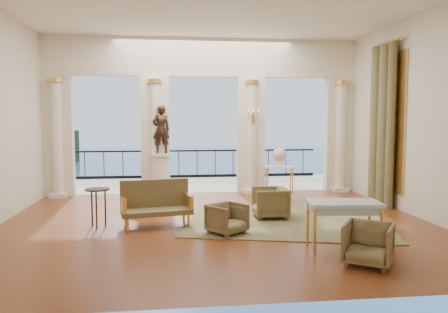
{
  "coord_description": "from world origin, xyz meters",
  "views": [
    {
      "loc": [
        -0.92,
        -8.9,
        2.19
      ],
      "look_at": [
        0.21,
        0.6,
        1.36
      ],
      "focal_mm": 35.0,
      "sensor_mm": 36.0,
      "label": 1
    }
  ],
  "objects": [
    {
      "name": "floor",
      "position": [
        0.0,
        0.0,
        0.0
      ],
      "size": [
        9.0,
        9.0,
        0.0
      ],
      "primitive_type": "plane",
      "color": "#4E1E09",
      "rests_on": "ground"
    },
    {
      "name": "room_walls",
      "position": [
        0.0,
        -1.12,
        2.88
      ],
      "size": [
        9.0,
        9.0,
        9.0
      ],
      "color": "beige",
      "rests_on": "ground"
    },
    {
      "name": "arcade",
      "position": [
        -0.0,
        3.82,
        2.58
      ],
      "size": [
        9.0,
        0.56,
        4.5
      ],
      "color": "#F9EBC9",
      "rests_on": "ground"
    },
    {
      "name": "terrace",
      "position": [
        0.0,
        5.8,
        -0.05
      ],
      "size": [
        10.0,
        3.6,
        0.1
      ],
      "primitive_type": "cube",
      "color": "beige",
      "rests_on": "ground"
    },
    {
      "name": "balustrade",
      "position": [
        0.0,
        7.4,
        0.41
      ],
      "size": [
        9.0,
        0.06,
        1.03
      ],
      "color": "black",
      "rests_on": "terrace"
    },
    {
      "name": "palm_tree",
      "position": [
        2.0,
        6.6,
        4.09
      ],
      "size": [
        2.0,
        2.0,
        4.5
      ],
      "color": "#4C3823",
      "rests_on": "terrace"
    },
    {
      "name": "headland",
      "position": [
        -30.0,
        70.0,
        -3.0
      ],
      "size": [
        22.0,
        18.0,
        6.0
      ],
      "primitive_type": "cube",
      "color": "black",
      "rests_on": "sea"
    },
    {
      "name": "sea",
      "position": [
        0.0,
        60.0,
        -6.0
      ],
      "size": [
        160.0,
        160.0,
        0.0
      ],
      "primitive_type": "plane",
      "color": "#244F8D",
      "rests_on": "ground"
    },
    {
      "name": "curtain",
      "position": [
        4.28,
        1.5,
        2.02
      ],
      "size": [
        0.33,
        1.4,
        4.09
      ],
      "color": "#4E4525",
      "rests_on": "ground"
    },
    {
      "name": "window_frame",
      "position": [
        4.47,
        1.5,
        2.1
      ],
      "size": [
        0.04,
        1.6,
        3.4
      ],
      "primitive_type": "cube",
      "color": "#E9AD4C",
      "rests_on": "room_walls"
    },
    {
      "name": "wall_sconce",
      "position": [
        1.4,
        3.51,
        2.23
      ],
      "size": [
        0.3,
        0.11,
        0.33
      ],
      "color": "#E9AD4C",
      "rests_on": "arcade"
    },
    {
      "name": "rug",
      "position": [
        1.5,
        0.08,
        0.01
      ],
      "size": [
        4.78,
        4.1,
        0.02
      ],
      "primitive_type": "cube",
      "rotation": [
        0.0,
        0.0,
        -0.24
      ],
      "color": "#35381C",
      "rests_on": "ground"
    },
    {
      "name": "armchair_a",
      "position": [
        0.11,
        -0.78,
        0.32
      ],
      "size": [
        0.85,
        0.84,
        0.64
      ],
      "primitive_type": "imported",
      "rotation": [
        0.0,
        0.0,
        0.66
      ],
      "color": "#4E4121",
      "rests_on": "ground"
    },
    {
      "name": "armchair_b",
      "position": [
        1.99,
        -2.8,
        0.35
      ],
      "size": [
        0.92,
        0.91,
        0.7
      ],
      "primitive_type": "imported",
      "rotation": [
        0.0,
        0.0,
        -0.6
      ],
      "color": "#4E4121",
      "rests_on": "ground"
    },
    {
      "name": "armchair_c",
      "position": [
        1.22,
        0.44,
        0.37
      ],
      "size": [
        0.69,
        0.74,
        0.75
      ],
      "primitive_type": "imported",
      "rotation": [
        0.0,
        0.0,
        -1.59
      ],
      "color": "#4E4121",
      "rests_on": "ground"
    },
    {
      "name": "armchair_d",
      "position": [
        -1.66,
        1.59,
        0.31
      ],
      "size": [
        0.83,
        0.83,
        0.62
      ],
      "primitive_type": "imported",
      "rotation": [
        0.0,
        0.0,
        2.38
      ],
      "color": "#4E4121",
      "rests_on": "ground"
    },
    {
      "name": "settee",
      "position": [
        -1.26,
        0.01,
        0.46
      ],
      "size": [
        1.5,
        0.85,
        0.93
      ],
      "rotation": [
        0.0,
        0.0,
        0.18
      ],
      "color": "#4E4121",
      "rests_on": "ground"
    },
    {
      "name": "game_table",
      "position": [
        1.92,
        -2.0,
        0.73
      ],
      "size": [
        1.24,
        0.76,
        0.81
      ],
      "rotation": [
        0.0,
        0.0,
        -0.1
      ],
      "color": "#ABCBD9",
      "rests_on": "ground"
    },
    {
      "name": "pedestal",
      "position": [
        -1.23,
        3.5,
        0.59
      ],
      "size": [
        0.66,
        0.66,
        1.22
      ],
      "color": "silver",
      "rests_on": "ground"
    },
    {
      "name": "statue",
      "position": [
        -1.23,
        3.5,
        1.89
      ],
      "size": [
        0.55,
        0.42,
        1.34
      ],
      "primitive_type": "imported",
      "rotation": [
        0.0,
        0.0,
        3.36
      ],
      "color": "#301E15",
      "rests_on": "pedestal"
    },
    {
      "name": "console_table",
      "position": [
        2.2,
        3.55,
        0.66
      ],
      "size": [
        0.91,
        0.61,
        0.8
      ],
      "rotation": [
        0.0,
        0.0,
        -0.37
      ],
      "color": "silver",
      "rests_on": "ground"
    },
    {
      "name": "urn",
      "position": [
        2.2,
        3.55,
        1.11
      ],
      "size": [
        0.41,
        0.41,
        0.54
      ],
      "color": "white",
      "rests_on": "console_table"
    },
    {
      "name": "side_table",
      "position": [
        -2.43,
        0.05,
        0.68
      ],
      "size": [
        0.48,
        0.48,
        0.79
      ],
      "color": "black",
      "rests_on": "ground"
    }
  ]
}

